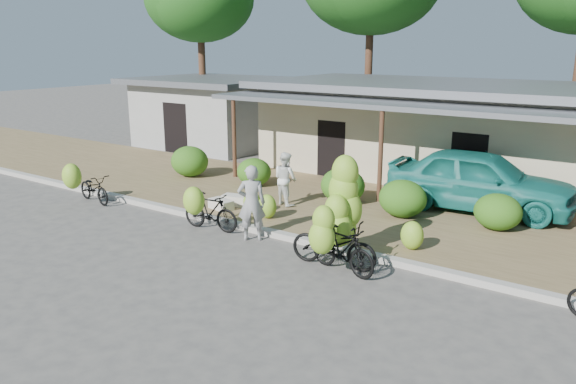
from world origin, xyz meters
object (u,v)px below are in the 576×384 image
at_px(vendor, 252,203).
at_px(teal_van, 480,180).
at_px(bike_right, 337,245).
at_px(bystander, 285,179).
at_px(sack_near, 237,200).
at_px(bike_center, 339,223).
at_px(bike_far_left, 89,186).
at_px(sack_far, 221,204).
at_px(bike_left, 207,209).

height_order(vendor, teal_van, vendor).
xyz_separation_m(bike_right, bystander, (-3.68, 3.37, 0.24)).
bearing_deg(sack_near, bike_center, -22.91).
xyz_separation_m(bike_far_left, sack_far, (3.95, 1.48, -0.29)).
xyz_separation_m(bike_left, bystander, (0.44, 2.85, 0.31)).
height_order(bike_left, sack_far, bike_left).
relative_size(sack_near, sack_far, 1.13).
relative_size(bike_left, vendor, 0.90).
relative_size(sack_near, teal_van, 0.17).
distance_m(bike_far_left, teal_van, 11.43).
relative_size(sack_far, teal_van, 0.15).
xyz_separation_m(bike_left, sack_far, (-0.78, 1.41, -0.33)).
relative_size(bike_right, vendor, 0.93).
relative_size(bike_far_left, bike_left, 1.03).
distance_m(bike_right, bystander, 4.99).
bearing_deg(bike_left, vendor, -89.13).
bearing_deg(sack_near, bike_left, -71.24).
bearing_deg(teal_van, bike_center, 161.05).
bearing_deg(sack_near, bike_right, -27.41).
relative_size(bike_left, bystander, 1.09).
relative_size(bike_left, bike_right, 0.97).
bearing_deg(vendor, bike_center, 140.79).
xyz_separation_m(sack_far, vendor, (2.12, -1.26, 0.68)).
bearing_deg(sack_far, sack_near, 78.11).
height_order(bike_left, teal_van, teal_van).
relative_size(bike_center, bystander, 1.52).
distance_m(bike_far_left, bike_center, 8.55).
distance_m(sack_far, vendor, 2.55).
bearing_deg(bystander, sack_far, 66.73).
relative_size(bike_left, teal_van, 0.33).
xyz_separation_m(bike_center, vendor, (-2.48, 0.08, 0.03)).
distance_m(bike_left, bike_right, 4.16).
relative_size(bike_right, bystander, 1.12).
distance_m(bike_center, sack_far, 4.83).
bearing_deg(bystander, teal_van, -134.03).
xyz_separation_m(bike_left, teal_van, (5.24, 5.49, 0.40)).
bearing_deg(teal_van, sack_near, 116.68).
height_order(sack_near, vendor, vendor).
bearing_deg(bike_center, vendor, 80.88).
distance_m(bike_left, bystander, 2.90).
bearing_deg(bike_center, bystander, 43.14).
xyz_separation_m(sack_near, teal_van, (5.91, 3.52, 0.72)).
bearing_deg(sack_far, bystander, 49.59).
distance_m(bike_center, bike_right, 0.72).
xyz_separation_m(bike_center, bike_right, (0.31, -0.59, -0.26)).
distance_m(bike_far_left, bike_left, 4.73).
xyz_separation_m(sack_far, teal_van, (6.02, 4.08, 0.73)).
bearing_deg(bystander, bike_far_left, 46.55).
xyz_separation_m(bike_far_left, bike_center, (8.54, 0.14, 0.37)).
bearing_deg(bike_center, bike_left, 83.76).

